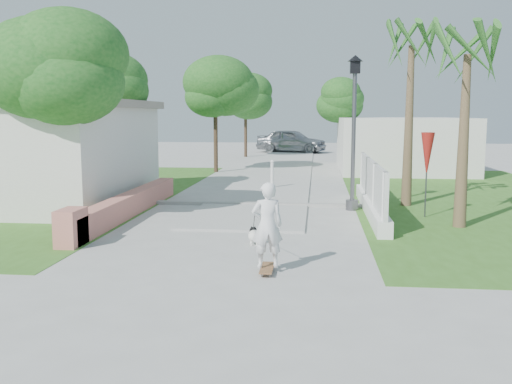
# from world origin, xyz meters

# --- Properties ---
(ground) EXTENTS (90.00, 90.00, 0.00)m
(ground) POSITION_xyz_m (0.00, 0.00, 0.00)
(ground) COLOR #B7B7B2
(ground) RESTS_ON ground
(path_strip) EXTENTS (3.20, 36.00, 0.06)m
(path_strip) POSITION_xyz_m (0.00, 20.00, 0.03)
(path_strip) COLOR #B7B7B2
(path_strip) RESTS_ON ground
(curb) EXTENTS (6.50, 0.25, 0.10)m
(curb) POSITION_xyz_m (0.00, 6.00, 0.05)
(curb) COLOR #999993
(curb) RESTS_ON ground
(grass_left) EXTENTS (8.00, 20.00, 0.01)m
(grass_left) POSITION_xyz_m (-7.00, 8.00, 0.01)
(grass_left) COLOR #3B6B21
(grass_left) RESTS_ON ground
(grass_right) EXTENTS (8.00, 20.00, 0.01)m
(grass_right) POSITION_xyz_m (7.00, 8.00, 0.01)
(grass_right) COLOR #3B6B21
(grass_right) RESTS_ON ground
(pink_wall) EXTENTS (0.45, 8.20, 0.80)m
(pink_wall) POSITION_xyz_m (-3.30, 3.55, 0.31)
(pink_wall) COLOR #CE7569
(pink_wall) RESTS_ON ground
(house_left) EXTENTS (8.40, 7.40, 3.23)m
(house_left) POSITION_xyz_m (-8.00, 6.00, 1.64)
(house_left) COLOR silver
(house_left) RESTS_ON ground
(lattice_fence) EXTENTS (0.35, 7.00, 1.50)m
(lattice_fence) POSITION_xyz_m (3.40, 5.00, 0.54)
(lattice_fence) COLOR white
(lattice_fence) RESTS_ON ground
(building_right) EXTENTS (6.00, 8.00, 2.60)m
(building_right) POSITION_xyz_m (6.00, 18.00, 1.30)
(building_right) COLOR silver
(building_right) RESTS_ON ground
(street_lamp) EXTENTS (0.44, 0.44, 4.44)m
(street_lamp) POSITION_xyz_m (2.90, 5.50, 2.43)
(street_lamp) COLOR #59595E
(street_lamp) RESTS_ON ground
(bollard) EXTENTS (0.14, 0.14, 1.09)m
(bollard) POSITION_xyz_m (0.20, 10.00, 0.58)
(bollard) COLOR white
(bollard) RESTS_ON ground
(patio_umbrella) EXTENTS (0.36, 0.36, 2.30)m
(patio_umbrella) POSITION_xyz_m (4.80, 4.50, 1.69)
(patio_umbrella) COLOR #59595E
(patio_umbrella) RESTS_ON ground
(tree_left_near) EXTENTS (3.60, 3.60, 5.28)m
(tree_left_near) POSITION_xyz_m (-4.48, 2.98, 3.82)
(tree_left_near) COLOR #4C3826
(tree_left_near) RESTS_ON ground
(tree_left_mid) EXTENTS (3.20, 3.20, 4.85)m
(tree_left_mid) POSITION_xyz_m (-5.48, 8.48, 3.50)
(tree_left_mid) COLOR #4C3826
(tree_left_mid) RESTS_ON ground
(tree_path_left) EXTENTS (3.40, 3.40, 5.23)m
(tree_path_left) POSITION_xyz_m (-2.98, 15.98, 3.82)
(tree_path_left) COLOR #4C3826
(tree_path_left) RESTS_ON ground
(tree_path_right) EXTENTS (3.00, 3.00, 4.79)m
(tree_path_right) POSITION_xyz_m (3.22, 19.98, 3.49)
(tree_path_right) COLOR #4C3826
(tree_path_right) RESTS_ON ground
(tree_path_far) EXTENTS (3.20, 3.20, 5.17)m
(tree_path_far) POSITION_xyz_m (-2.78, 25.98, 3.82)
(tree_path_far) COLOR #4C3826
(tree_path_far) RESTS_ON ground
(palm_far) EXTENTS (1.80, 1.80, 5.30)m
(palm_far) POSITION_xyz_m (4.60, 6.50, 4.48)
(palm_far) COLOR brown
(palm_far) RESTS_ON ground
(palm_near) EXTENTS (1.80, 1.80, 4.70)m
(palm_near) POSITION_xyz_m (5.40, 3.20, 3.95)
(palm_near) COLOR brown
(palm_near) RESTS_ON ground
(skateboarder) EXTENTS (0.78, 2.75, 1.61)m
(skateboarder) POSITION_xyz_m (0.80, -0.67, 0.74)
(skateboarder) COLOR brown
(skateboarder) RESTS_ON ground
(dog) EXTENTS (0.31, 0.54, 0.37)m
(dog) POSITION_xyz_m (0.53, 0.80, 0.20)
(dog) COLOR white
(dog) RESTS_ON ground
(parked_car) EXTENTS (5.40, 3.31, 1.72)m
(parked_car) POSITION_xyz_m (0.01, 30.51, 0.86)
(parked_car) COLOR #9FA2A6
(parked_car) RESTS_ON ground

